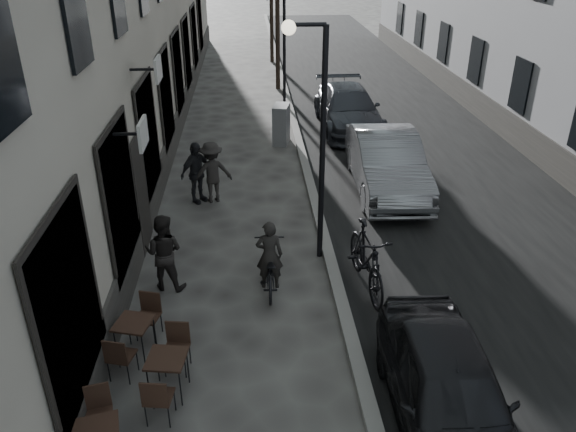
{
  "coord_description": "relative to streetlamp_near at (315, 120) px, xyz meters",
  "views": [
    {
      "loc": [
        -1.49,
        -4.8,
        6.56
      ],
      "look_at": [
        -0.82,
        4.5,
        1.8
      ],
      "focal_mm": 35.0,
      "sensor_mm": 36.0,
      "label": 1
    }
  ],
  "objects": [
    {
      "name": "road",
      "position": [
        4.02,
        10.0,
        -3.16
      ],
      "size": [
        7.3,
        60.0,
        0.0
      ],
      "primitive_type": "cube",
      "color": "black",
      "rests_on": "ground"
    },
    {
      "name": "kerb",
      "position": [
        0.37,
        10.0,
        -3.1
      ],
      "size": [
        0.25,
        60.0,
        0.12
      ],
      "primitive_type": "cube",
      "color": "gray",
      "rests_on": "ground"
    },
    {
      "name": "streetlamp_near",
      "position": [
        0.0,
        0.0,
        0.0
      ],
      "size": [
        0.9,
        0.28,
        5.09
      ],
      "color": "black",
      "rests_on": "ground"
    },
    {
      "name": "streetlamp_far",
      "position": [
        0.0,
        12.0,
        0.0
      ],
      "size": [
        0.9,
        0.28,
        5.09
      ],
      "color": "black",
      "rests_on": "ground"
    },
    {
      "name": "bistro_set_b",
      "position": [
        -2.7,
        -4.02,
        -2.72
      ],
      "size": [
        0.66,
        1.48,
        0.85
      ],
      "rotation": [
        0.0,
        0.0,
        -0.14
      ],
      "color": "black",
      "rests_on": "ground"
    },
    {
      "name": "bistro_set_c",
      "position": [
        -3.36,
        -3.08,
        -2.73
      ],
      "size": [
        0.75,
        1.48,
        0.84
      ],
      "rotation": [
        0.0,
        0.0,
        -0.26
      ],
      "color": "black",
      "rests_on": "ground"
    },
    {
      "name": "utility_cabinet",
      "position": [
        -0.23,
        7.58,
        -2.49
      ],
      "size": [
        0.67,
        0.97,
        1.33
      ],
      "primitive_type": "cube",
      "rotation": [
        0.0,
        0.0,
        -0.22
      ],
      "color": "slate",
      "rests_on": "ground"
    },
    {
      "name": "bicycle",
      "position": [
        -1.0,
        -1.14,
        -2.7
      ],
      "size": [
        0.67,
        1.76,
        0.92
      ],
      "primitive_type": "imported",
      "rotation": [
        0.0,
        0.0,
        3.11
      ],
      "color": "black",
      "rests_on": "ground"
    },
    {
      "name": "cyclist_rider",
      "position": [
        -1.0,
        -1.14,
        -2.41
      ],
      "size": [
        0.56,
        0.38,
        1.5
      ],
      "primitive_type": "imported",
      "rotation": [
        0.0,
        0.0,
        3.11
      ],
      "color": "black",
      "rests_on": "ground"
    },
    {
      "name": "pedestrian_near",
      "position": [
        -3.1,
        -1.0,
        -2.34
      ],
      "size": [
        0.91,
        0.78,
        1.64
      ],
      "primitive_type": "imported",
      "rotation": [
        0.0,
        0.0,
        2.92
      ],
      "color": "black",
      "rests_on": "ground"
    },
    {
      "name": "pedestrian_mid",
      "position": [
        -2.34,
        3.08,
        -2.32
      ],
      "size": [
        1.21,
        0.88,
        1.67
      ],
      "primitive_type": "imported",
      "rotation": [
        0.0,
        0.0,
        3.41
      ],
      "color": "#282523",
      "rests_on": "ground"
    },
    {
      "name": "pedestrian_far",
      "position": [
        -2.76,
        3.06,
        -2.32
      ],
      "size": [
        0.99,
        0.98,
        1.68
      ],
      "primitive_type": "imported",
      "rotation": [
        0.0,
        0.0,
        0.77
      ],
      "color": "black",
      "rests_on": "ground"
    },
    {
      "name": "car_near",
      "position": [
        1.4,
        -4.98,
        -2.48
      ],
      "size": [
        1.79,
        4.07,
        1.36
      ],
      "primitive_type": "imported",
      "rotation": [
        0.0,
        0.0,
        -0.05
      ],
      "color": "black",
      "rests_on": "ground"
    },
    {
      "name": "car_mid",
      "position": [
        2.45,
        3.5,
        -2.35
      ],
      "size": [
        1.88,
        4.96,
        1.62
      ],
      "primitive_type": "imported",
      "rotation": [
        0.0,
        0.0,
        -0.04
      ],
      "color": "gray",
      "rests_on": "ground"
    },
    {
      "name": "car_far",
      "position": [
        2.31,
        9.02,
        -2.42
      ],
      "size": [
        2.13,
        5.14,
        1.49
      ],
      "primitive_type": "imported",
      "rotation": [
        0.0,
        0.0,
        0.01
      ],
      "color": "#363940",
      "rests_on": "ground"
    },
    {
      "name": "moped",
      "position": [
        0.94,
        -1.33,
        -2.47
      ],
      "size": [
        0.84,
        2.35,
        1.38
      ],
      "primitive_type": "imported",
      "rotation": [
        0.0,
        0.0,
        0.09
      ],
      "color": "black",
      "rests_on": "ground"
    }
  ]
}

